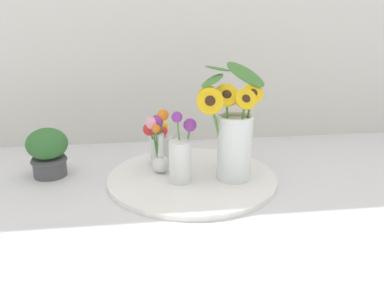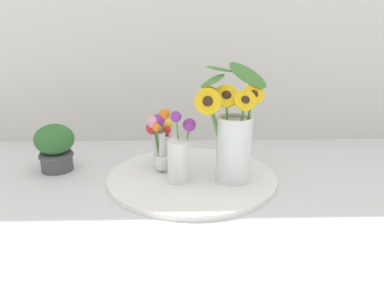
# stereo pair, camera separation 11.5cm
# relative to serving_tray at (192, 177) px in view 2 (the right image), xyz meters

# --- Properties ---
(ground_plane) EXTENTS (6.00, 6.00, 0.00)m
(ground_plane) POSITION_rel_serving_tray_xyz_m (-0.02, -0.09, -0.01)
(ground_plane) COLOR silver
(serving_tray) EXTENTS (0.53, 0.53, 0.02)m
(serving_tray) POSITION_rel_serving_tray_xyz_m (0.00, 0.00, 0.00)
(serving_tray) COLOR white
(serving_tray) RESTS_ON ground_plane
(mason_jar_sunflowers) EXTENTS (0.24, 0.17, 0.36)m
(mason_jar_sunflowers) POSITION_rel_serving_tray_xyz_m (0.12, -0.03, 0.14)
(mason_jar_sunflowers) COLOR silver
(mason_jar_sunflowers) RESTS_ON serving_tray
(vase_small_center) EXTENTS (0.09, 0.08, 0.21)m
(vase_small_center) POSITION_rel_serving_tray_xyz_m (-0.04, -0.04, 0.09)
(vase_small_center) COLOR white
(vase_small_center) RESTS_ON serving_tray
(vase_bulb_right) EXTENTS (0.07, 0.07, 0.20)m
(vase_bulb_right) POSITION_rel_serving_tray_xyz_m (-0.10, 0.04, 0.11)
(vase_bulb_right) COLOR white
(vase_bulb_right) RESTS_ON serving_tray
(vase_small_back) EXTENTS (0.10, 0.10, 0.15)m
(vase_small_back) POSITION_rel_serving_tray_xyz_m (-0.09, 0.12, 0.07)
(vase_small_back) COLOR white
(vase_small_back) RESTS_ON serving_tray
(potted_plant) EXTENTS (0.13, 0.13, 0.16)m
(potted_plant) POSITION_rel_serving_tray_xyz_m (-0.45, 0.10, 0.08)
(potted_plant) COLOR #4C4C51
(potted_plant) RESTS_ON ground_plane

